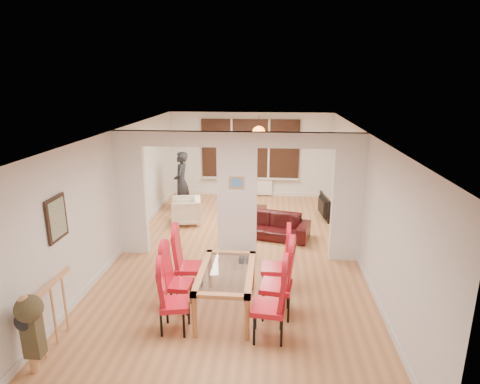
# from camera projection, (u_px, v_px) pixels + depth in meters

# --- Properties ---
(floor) EXTENTS (5.00, 9.00, 0.01)m
(floor) POSITION_uv_depth(u_px,v_px,m) (237.00, 255.00, 8.48)
(floor) COLOR #C3814E
(floor) RESTS_ON ground
(room_walls) EXTENTS (5.00, 9.00, 2.60)m
(room_walls) POSITION_uv_depth(u_px,v_px,m) (237.00, 196.00, 8.12)
(room_walls) COLOR silver
(room_walls) RESTS_ON floor
(divider_wall) EXTENTS (5.00, 0.18, 2.60)m
(divider_wall) POSITION_uv_depth(u_px,v_px,m) (237.00, 196.00, 8.12)
(divider_wall) COLOR white
(divider_wall) RESTS_ON floor
(bay_window_blinds) EXTENTS (3.00, 0.08, 1.80)m
(bay_window_blinds) POSITION_uv_depth(u_px,v_px,m) (250.00, 149.00, 12.32)
(bay_window_blinds) COLOR black
(bay_window_blinds) RESTS_ON room_walls
(radiator) EXTENTS (1.40, 0.08, 0.50)m
(radiator) POSITION_uv_depth(u_px,v_px,m) (250.00, 187.00, 12.61)
(radiator) COLOR white
(radiator) RESTS_ON floor
(pendant_light) EXTENTS (0.36, 0.36, 0.36)m
(pendant_light) POSITION_uv_depth(u_px,v_px,m) (259.00, 133.00, 11.02)
(pendant_light) COLOR orange
(pendant_light) RESTS_ON room_walls
(stair_newel) EXTENTS (0.40, 1.20, 1.10)m
(stair_newel) POSITION_uv_depth(u_px,v_px,m) (51.00, 312.00, 5.44)
(stair_newel) COLOR tan
(stair_newel) RESTS_ON floor
(wall_poster) EXTENTS (0.04, 0.52, 0.67)m
(wall_poster) POSITION_uv_depth(u_px,v_px,m) (57.00, 218.00, 5.94)
(wall_poster) COLOR gray
(wall_poster) RESTS_ON room_walls
(pillar_photo) EXTENTS (0.30, 0.03, 0.25)m
(pillar_photo) POSITION_uv_depth(u_px,v_px,m) (237.00, 183.00, 7.94)
(pillar_photo) COLOR #4C8CD8
(pillar_photo) RESTS_ON divider_wall
(dining_table) EXTENTS (0.85, 1.52, 0.71)m
(dining_table) POSITION_uv_depth(u_px,v_px,m) (226.00, 291.00, 6.35)
(dining_table) COLOR #BD7946
(dining_table) RESTS_ON floor
(dining_chair_la) EXTENTS (0.49, 0.49, 1.03)m
(dining_chair_la) POSITION_uv_depth(u_px,v_px,m) (174.00, 299.00, 5.81)
(dining_chair_la) COLOR red
(dining_chair_la) RESTS_ON floor
(dining_chair_lb) EXTENTS (0.43, 0.43, 1.04)m
(dining_chair_lb) POSITION_uv_depth(u_px,v_px,m) (178.00, 280.00, 6.35)
(dining_chair_lb) COLOR red
(dining_chair_lb) RESTS_ON floor
(dining_chair_lc) EXTENTS (0.47, 0.47, 1.11)m
(dining_chair_lc) POSITION_uv_depth(u_px,v_px,m) (189.00, 263.00, 6.86)
(dining_chair_lc) COLOR red
(dining_chair_lc) RESTS_ON floor
(dining_chair_ra) EXTENTS (0.51, 0.51, 1.15)m
(dining_chair_ra) POSITION_uv_depth(u_px,v_px,m) (268.00, 302.00, 5.63)
(dining_chair_ra) COLOR red
(dining_chair_ra) RESTS_ON floor
(dining_chair_rb) EXTENTS (0.54, 0.54, 1.17)m
(dining_chair_rb) POSITION_uv_depth(u_px,v_px,m) (276.00, 281.00, 6.18)
(dining_chair_rb) COLOR red
(dining_chair_rb) RESTS_ON floor
(dining_chair_rc) EXTENTS (0.46, 0.46, 1.13)m
(dining_chair_rc) POSITION_uv_depth(u_px,v_px,m) (275.00, 263.00, 6.82)
(dining_chair_rc) COLOR red
(dining_chair_rc) RESTS_ON floor
(sofa) EXTENTS (2.02, 1.18, 0.55)m
(sofa) POSITION_uv_depth(u_px,v_px,m) (268.00, 225.00, 9.41)
(sofa) COLOR black
(sofa) RESTS_ON floor
(armchair) EXTENTS (0.85, 0.87, 0.67)m
(armchair) POSITION_uv_depth(u_px,v_px,m) (186.00, 211.00, 10.22)
(armchair) COLOR white
(armchair) RESTS_ON floor
(person) EXTENTS (0.64, 0.45, 1.67)m
(person) POSITION_uv_depth(u_px,v_px,m) (181.00, 182.00, 11.06)
(person) COLOR black
(person) RESTS_ON floor
(television) EXTENTS (1.05, 0.26, 0.60)m
(television) POSITION_uv_depth(u_px,v_px,m) (321.00, 207.00, 10.67)
(television) COLOR black
(television) RESTS_ON floor
(coffee_table) EXTENTS (1.18, 0.77, 0.25)m
(coffee_table) POSITION_uv_depth(u_px,v_px,m) (247.00, 212.00, 10.81)
(coffee_table) COLOR #371D12
(coffee_table) RESTS_ON floor
(bottle) EXTENTS (0.08, 0.08, 0.30)m
(bottle) POSITION_uv_depth(u_px,v_px,m) (241.00, 201.00, 10.78)
(bottle) COLOR #143F19
(bottle) RESTS_ON coffee_table
(bowl) EXTENTS (0.23, 0.23, 0.06)m
(bowl) POSITION_uv_depth(u_px,v_px,m) (246.00, 206.00, 10.76)
(bowl) COLOR #371D12
(bowl) RESTS_ON coffee_table
(shoes) EXTENTS (0.26, 0.28, 0.11)m
(shoes) POSITION_uv_depth(u_px,v_px,m) (246.00, 259.00, 8.15)
(shoes) COLOR black
(shoes) RESTS_ON floor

